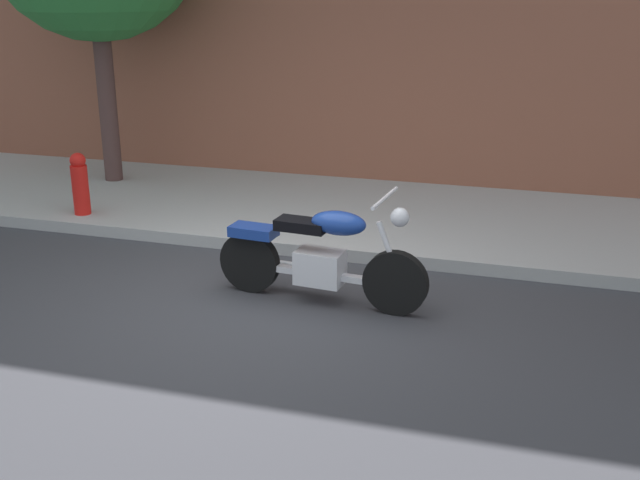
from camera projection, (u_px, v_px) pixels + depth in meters
ground_plane at (255, 304)px, 7.14m from camera, size 60.00×60.00×0.00m
sidewalk at (335, 212)px, 9.70m from camera, size 21.79×3.05×0.14m
motorcycle at (320, 256)px, 7.05m from camera, size 2.06×0.70×1.10m
fire_hydrant at (81, 189)px, 9.31m from camera, size 0.20×0.20×0.91m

